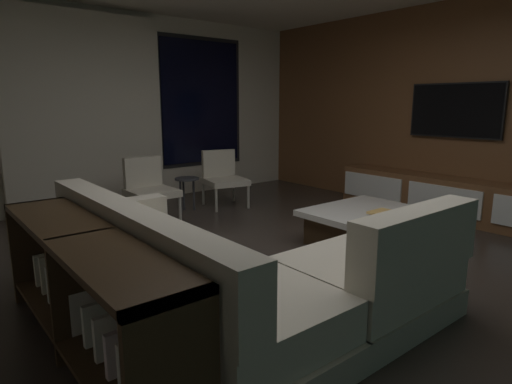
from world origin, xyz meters
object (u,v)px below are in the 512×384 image
object	(u,v)px
sectional_couch	(230,276)
media_console	(456,200)
side_stool	(187,184)
accent_chair_near_window	(223,175)
accent_chair_by_curtain	(149,186)
mounted_tv	(455,110)
console_table_behind_couch	(86,288)
book_stack_on_coffee_table	(383,213)
coffee_table	(373,228)

from	to	relation	value
sectional_couch	media_console	world-z (taller)	sectional_couch
sectional_couch	side_stool	world-z (taller)	sectional_couch
accent_chair_near_window	media_console	bearing A→B (deg)	-54.40
accent_chair_near_window	accent_chair_by_curtain	world-z (taller)	same
side_stool	mounted_tv	bearing A→B (deg)	-42.17
console_table_behind_couch	accent_chair_by_curtain	bearing A→B (deg)	57.91
sectional_couch	mounted_tv	world-z (taller)	mounted_tv
book_stack_on_coffee_table	media_console	xyz separation A→B (m)	(1.69, 0.11, -0.13)
sectional_couch	coffee_table	bearing A→B (deg)	8.18
mounted_tv	console_table_behind_couch	distance (m)	4.84
book_stack_on_coffee_table	mounted_tv	xyz separation A→B (m)	(1.88, 0.31, 0.97)
book_stack_on_coffee_table	console_table_behind_couch	size ratio (longest dim) A/B	0.12
media_console	accent_chair_by_curtain	bearing A→B (deg)	140.73
side_stool	media_console	size ratio (longest dim) A/B	0.15
accent_chair_by_curtain	mounted_tv	distance (m)	3.95
media_console	console_table_behind_couch	distance (m)	4.56
book_stack_on_coffee_table	accent_chair_by_curtain	world-z (taller)	accent_chair_by_curtain
media_console	console_table_behind_couch	bearing A→B (deg)	-178.40
accent_chair_near_window	console_table_behind_couch	bearing A→B (deg)	-136.52
accent_chair_by_curtain	coffee_table	bearing A→B (deg)	-61.04
book_stack_on_coffee_table	accent_chair_near_window	size ratio (longest dim) A/B	0.33
book_stack_on_coffee_table	mounted_tv	distance (m)	2.13
side_stool	media_console	xyz separation A→B (m)	(2.37, -2.51, -0.12)
coffee_table	accent_chair_near_window	distance (m)	2.48
console_table_behind_couch	accent_chair_near_window	bearing A→B (deg)	43.48
mounted_tv	media_console	bearing A→B (deg)	-132.44
accent_chair_near_window	accent_chair_by_curtain	bearing A→B (deg)	-176.19
coffee_table	media_console	xyz separation A→B (m)	(1.64, -0.03, 0.06)
console_table_behind_couch	coffee_table	bearing A→B (deg)	3.10
sectional_couch	mounted_tv	distance (m)	3.99
accent_chair_near_window	coffee_table	bearing A→B (deg)	-86.51
coffee_table	console_table_behind_couch	bearing A→B (deg)	-176.90
coffee_table	accent_chair_by_curtain	xyz separation A→B (m)	(-1.32, 2.39, 0.25)
book_stack_on_coffee_table	console_table_behind_couch	world-z (taller)	console_table_behind_couch
side_stool	sectional_couch	bearing A→B (deg)	-114.68
media_console	mounted_tv	xyz separation A→B (m)	(0.18, 0.20, 1.10)
accent_chair_near_window	console_table_behind_couch	size ratio (longest dim) A/B	0.37
mounted_tv	sectional_couch	bearing A→B (deg)	-173.21
book_stack_on_coffee_table	console_table_behind_couch	distance (m)	2.86
coffee_table	book_stack_on_coffee_table	xyz separation A→B (m)	(-0.06, -0.14, 0.20)
side_stool	mounted_tv	distance (m)	3.58
book_stack_on_coffee_table	side_stool	bearing A→B (deg)	104.48
book_stack_on_coffee_table	sectional_couch	bearing A→B (deg)	-175.64
side_stool	console_table_behind_couch	world-z (taller)	console_table_behind_couch
side_stool	accent_chair_near_window	bearing A→B (deg)	-1.23
sectional_couch	accent_chair_by_curtain	bearing A→B (deg)	75.67
accent_chair_by_curtain	side_stool	xyz separation A→B (m)	(0.59, 0.09, -0.06)
sectional_couch	media_console	bearing A→B (deg)	4.04
accent_chair_by_curtain	side_stool	size ratio (longest dim) A/B	1.70
accent_chair_near_window	accent_chair_by_curtain	xyz separation A→B (m)	(-1.17, -0.08, 0.00)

